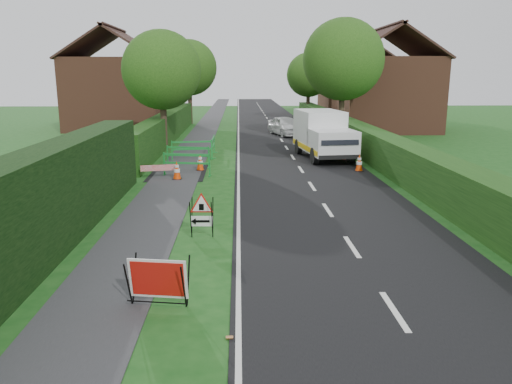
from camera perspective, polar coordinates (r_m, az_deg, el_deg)
name	(u,v)px	position (r m, az deg, el deg)	size (l,w,h in m)	color
ground	(254,263)	(11.58, -0.27, -8.16)	(120.00, 120.00, 0.00)	#164914
road_surface	(270,122)	(46.05, 1.56, 7.97)	(6.00, 90.00, 0.02)	black
footpath	(209,122)	(46.05, -5.35, 7.92)	(2.00, 90.00, 0.02)	#2D2D30
hedge_west_near	(33,266)	(12.48, -24.10, -7.74)	(1.10, 18.00, 2.50)	black
hedge_west_far	(168,141)	(33.38, -10.07, 5.76)	(1.00, 24.00, 1.80)	#14380F
hedge_east	(364,154)	(27.95, 12.21, 4.24)	(1.20, 50.00, 1.50)	#14380F
house_west	(117,92)	(41.93, -15.61, 10.95)	(7.50, 7.40, 7.88)	brown
house_east_a	(385,93)	(40.41, 14.57, 10.94)	(7.50, 7.40, 7.88)	brown
house_east_b	(356,88)	(54.21, 11.40, 11.58)	(7.50, 7.40, 7.88)	brown
tree_nw	(162,70)	(29.09, -10.73, 13.52)	(4.40, 4.40, 6.70)	#2D2116
tree_ne	(343,60)	(33.47, 9.94, 14.67)	(5.20, 5.20, 7.79)	#2D2116
tree_fw	(189,68)	(44.98, -7.65, 13.89)	(4.80, 4.80, 7.24)	#2D2116
tree_fe	(309,75)	(49.23, 6.03, 13.16)	(4.20, 4.20, 6.33)	#2D2116
red_rect_sign	(158,280)	(9.53, -11.15, -9.80)	(1.17, 0.81, 0.93)	black
triangle_sign	(200,212)	(13.18, -6.38, -2.27)	(0.73, 0.73, 1.03)	black
works_van	(323,134)	(26.13, 7.65, 6.64)	(2.67, 5.48, 2.41)	silver
traffic_cone_0	(359,163)	(22.83, 11.71, 3.30)	(0.38, 0.38, 0.79)	black
traffic_cone_1	(344,152)	(25.83, 10.00, 4.50)	(0.38, 0.38, 0.79)	black
traffic_cone_2	(342,146)	(28.09, 9.84, 5.20)	(0.38, 0.38, 0.79)	black
traffic_cone_3	(177,170)	(20.84, -9.03, 2.48)	(0.38, 0.38, 0.79)	black
traffic_cone_4	(200,162)	(22.66, -6.41, 3.42)	(0.38, 0.38, 0.79)	black
ped_barrier_0	(187,161)	(21.53, -7.93, 3.50)	(2.09, 0.69, 1.00)	#177F2D
ped_barrier_1	(188,154)	(23.62, -7.79, 4.36)	(2.09, 0.74, 1.00)	#177F2D
ped_barrier_2	(192,148)	(25.61, -7.35, 5.06)	(2.09, 0.61, 1.00)	#177F2D
ped_barrier_3	(213,144)	(26.86, -4.93, 5.50)	(0.36, 2.06, 1.00)	#177F2D
redwhite_plank	(159,178)	(21.27, -10.99, 1.54)	(1.50, 0.04, 0.25)	red
litter_can	(230,340)	(8.52, -3.05, -16.49)	(0.07, 0.07, 0.12)	#BF7F4C
hatchback_car	(286,126)	(36.06, 3.39, 7.57)	(1.60, 3.98, 1.36)	silver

